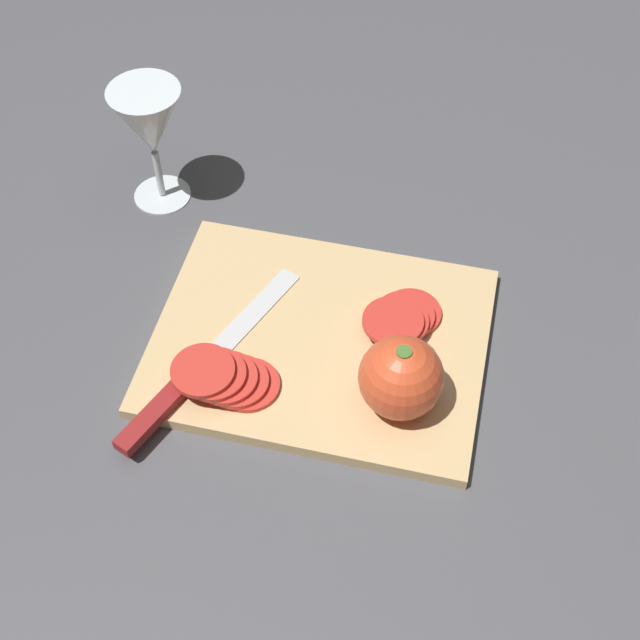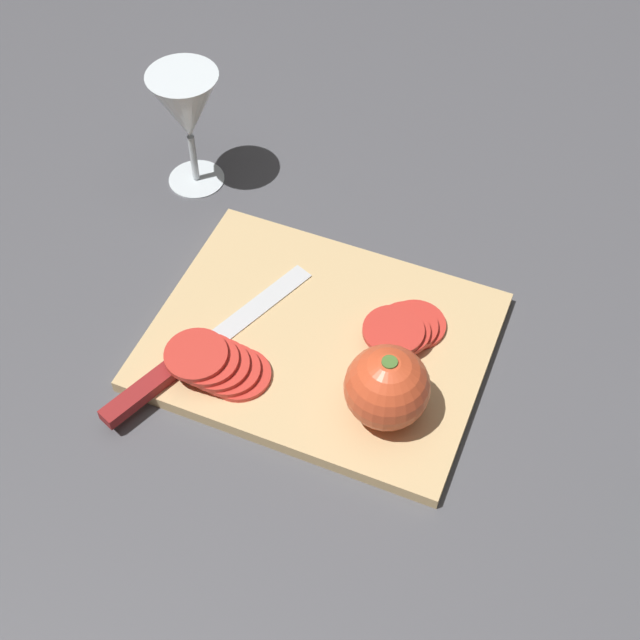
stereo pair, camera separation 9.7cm
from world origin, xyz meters
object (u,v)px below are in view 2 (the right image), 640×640
object	(u,v)px
wine_glass	(187,110)
knife	(169,372)
whole_tomato	(387,387)
tomato_slice_stack_near	(218,365)
tomato_slice_stack_far	(404,327)

from	to	relation	value
wine_glass	knife	size ratio (longest dim) A/B	0.59
whole_tomato	tomato_slice_stack_near	world-z (taller)	whole_tomato
wine_glass	tomato_slice_stack_far	xyz separation A→B (m)	(-0.34, 0.15, -0.09)
tomato_slice_stack_near	tomato_slice_stack_far	distance (m)	0.21
whole_tomato	tomato_slice_stack_far	distance (m)	0.11
knife	tomato_slice_stack_far	distance (m)	0.26
tomato_slice_stack_near	tomato_slice_stack_far	world-z (taller)	tomato_slice_stack_near
knife	tomato_slice_stack_near	world-z (taller)	tomato_slice_stack_near
wine_glass	whole_tomato	distance (m)	0.44
tomato_slice_stack_far	whole_tomato	bearing A→B (deg)	98.28
wine_glass	knife	distance (m)	0.34
whole_tomato	knife	distance (m)	0.24
knife	whole_tomato	bearing A→B (deg)	-57.35
tomato_slice_stack_near	tomato_slice_stack_far	size ratio (longest dim) A/B	1.14
wine_glass	tomato_slice_stack_near	distance (m)	0.34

